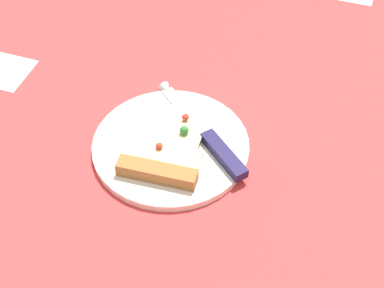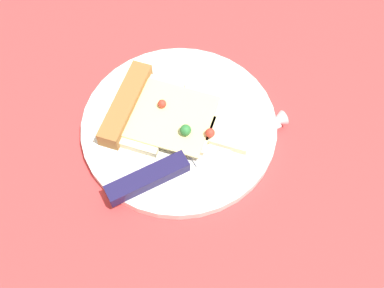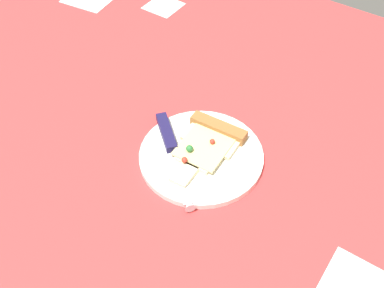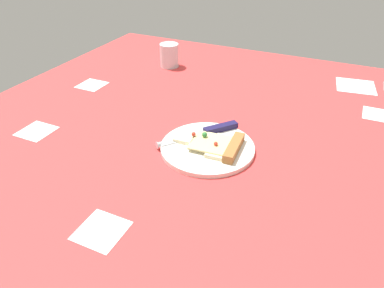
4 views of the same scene
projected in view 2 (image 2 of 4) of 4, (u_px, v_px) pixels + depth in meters
ground_plane at (186, 204)px, 57.27cm from camera, size 147.69×147.69×3.00cm
plate at (179, 126)px, 60.24cm from camera, size 24.51×24.51×1.22cm
pizza_slice at (159, 115)px, 59.41cm from camera, size 17.86×12.14×2.69cm
knife at (182, 164)px, 56.22cm from camera, size 17.06×19.71×2.45cm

